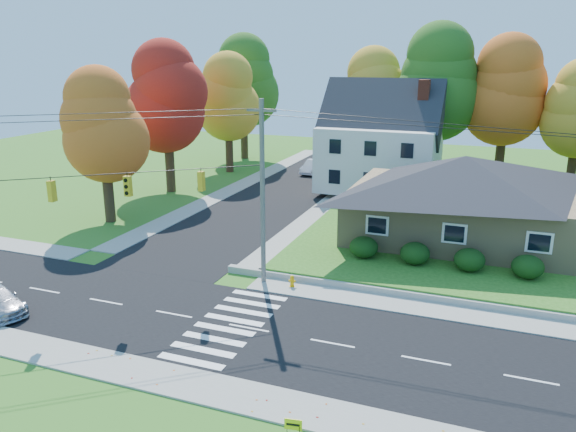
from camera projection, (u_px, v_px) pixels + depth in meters
name	position (u px, v px, depth m)	size (l,w,h in m)	color
ground	(249.00, 328.00, 25.80)	(120.00, 120.00, 0.00)	#3D7923
road_main	(249.00, 328.00, 25.79)	(90.00, 8.00, 0.02)	black
road_cross	(288.00, 191.00, 51.87)	(8.00, 44.00, 0.02)	black
sidewalk_north	(288.00, 287.00, 30.27)	(90.00, 2.00, 0.08)	#9C9A90
sidewalk_south	(194.00, 385.00, 21.30)	(90.00, 2.00, 0.08)	#9C9A90
lawn	(537.00, 227.00, 40.11)	(30.00, 30.00, 0.50)	#3D7923
ranch_house	(463.00, 196.00, 36.51)	(14.60, 10.60, 5.40)	tan
colonial_house	(381.00, 143.00, 49.64)	(10.40, 8.40, 9.60)	silver
hedge_row	(442.00, 256.00, 31.70)	(10.70, 1.70, 1.27)	#163A10
traffic_infrastructure	(256.00, 213.00, 25.64)	(38.10, 10.66, 10.00)	#666059
tree_lot_0	(375.00, 95.00, 54.69)	(6.72, 6.72, 12.51)	#3F2A19
tree_lot_1	(438.00, 83.00, 51.38)	(7.84, 7.84, 14.60)	#3F2A19
tree_lot_2	(507.00, 91.00, 50.40)	(7.28, 7.28, 13.56)	#3F2A19
tree_west_0	(102.00, 126.00, 40.41)	(6.16, 6.16, 11.47)	#3F2A19
tree_west_1	(166.00, 98.00, 49.37)	(7.28, 7.28, 13.56)	#3F2A19
tree_west_2	(228.00, 98.00, 58.18)	(6.72, 6.72, 12.51)	#3F2A19
tree_west_3	(243.00, 81.00, 65.69)	(7.84, 7.84, 14.60)	#3F2A19
white_car	(313.00, 167.00, 59.20)	(1.47, 4.23, 1.39)	silver
fire_hydrant	(292.00, 282.00, 30.22)	(0.40, 0.31, 0.71)	#E59903
yard_sign	(293.00, 425.00, 18.25)	(0.59, 0.13, 0.74)	black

